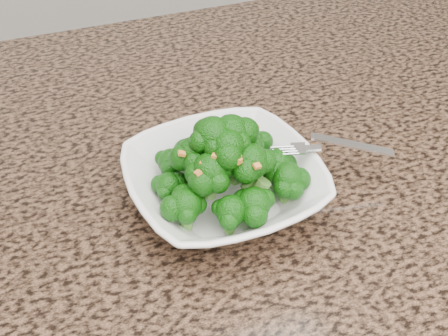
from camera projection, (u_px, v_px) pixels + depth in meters
name	position (u px, v px, depth m)	size (l,w,h in m)	color
granite_counter	(132.00, 243.00, 0.62)	(1.64, 1.04, 0.03)	brown
bowl	(224.00, 184.00, 0.64)	(0.22, 0.22, 0.05)	white
broccoli_pile	(224.00, 140.00, 0.60)	(0.19, 0.19, 0.07)	#0F5009
garlic_topping	(224.00, 109.00, 0.57)	(0.11, 0.11, 0.01)	orange
fork	(315.00, 147.00, 0.64)	(0.17, 0.03, 0.01)	silver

